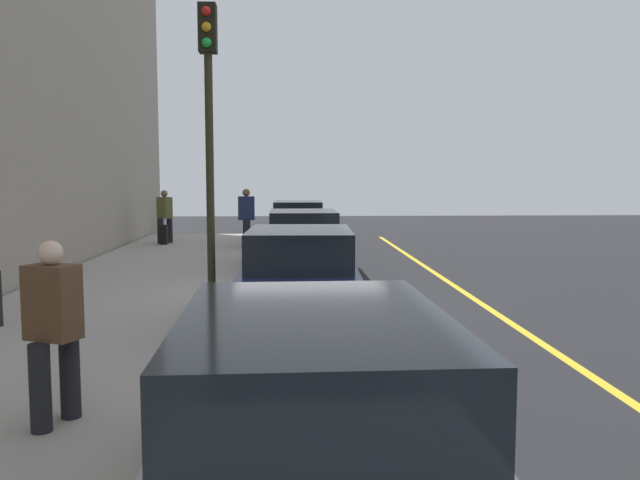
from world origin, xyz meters
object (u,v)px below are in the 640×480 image
Objects in this scene: pedestrian_brown_coat at (53,327)px; traffic_light_pole at (209,111)px; parked_car_white at (316,444)px; pedestrian_navy_coat at (246,216)px; parked_car_navy at (300,278)px; rolling_suitcase at (164,235)px; pedestrian_olive_coat at (165,215)px; parked_car_green at (298,224)px; parked_car_black at (303,242)px.

traffic_light_pole reaches higher than pedestrian_brown_coat.
parked_car_white is 2.59× the size of pedestrian_navy_coat.
rolling_suitcase is at bearing -159.55° from parked_car_navy.
rolling_suitcase is at bearing 5.78° from pedestrian_olive_coat.
pedestrian_brown_coat is 1.66× the size of rolling_suitcase.
pedestrian_olive_coat is 1.07× the size of pedestrian_brown_coat.
parked_car_white is 18.65m from pedestrian_olive_coat.
traffic_light_pole reaches higher than parked_car_green.
pedestrian_brown_coat is at bearing -2.82° from pedestrian_navy_coat.
parked_car_black is 12.13m from parked_car_white.
pedestrian_navy_coat is 10.81m from traffic_light_pole.
pedestrian_brown_coat is at bearing -8.15° from parked_car_green.
pedestrian_brown_coat reaches higher than parked_car_white.
traffic_light_pole is (-4.17, 0.88, 2.28)m from pedestrian_brown_coat.
parked_car_white is 3.00m from pedestrian_brown_coat.
traffic_light_pole is (-6.17, -1.33, 2.54)m from parked_car_white.
pedestrian_navy_coat is 1.84× the size of rolling_suitcase.
parked_car_white is at bearing -0.03° from parked_car_navy.
parked_car_black is 4.40× the size of rolling_suitcase.
parked_car_navy is at bearing -1.83° from parked_car_black.
parked_car_white is at bearing 13.24° from pedestrian_olive_coat.
pedestrian_navy_coat reaches higher than parked_car_white.
parked_car_black is 6.66m from traffic_light_pole.
rolling_suitcase is (-15.79, -2.02, -0.56)m from pedestrian_brown_coat.
parked_car_black is 5.71m from parked_car_navy.
traffic_light_pole is at bearing -167.79° from parked_car_white.
pedestrian_olive_coat is at bearing -86.96° from parked_car_green.
parked_car_white is 4.78× the size of rolling_suitcase.
pedestrian_brown_coat is at bearing -26.62° from parked_car_navy.
pedestrian_olive_coat reaches higher than pedestrian_brown_coat.
parked_car_black is at bearing 0.48° from parked_car_green.
rolling_suitcase is (-11.62, -2.90, -2.83)m from traffic_light_pole.
pedestrian_brown_coat is at bearing -13.33° from parked_car_black.
parked_car_green and parked_car_navy have the same top height.
traffic_light_pole reaches higher than rolling_suitcase.
parked_car_white is (6.43, -0.00, 0.00)m from parked_car_navy.
pedestrian_navy_coat is at bearing -171.78° from parked_car_navy.
pedestrian_brown_coat is 0.35× the size of traffic_light_pole.
parked_car_black is 2.65× the size of pedestrian_brown_coat.
parked_car_navy is at bearing -0.62° from parked_car_green.
pedestrian_navy_coat reaches higher than pedestrian_olive_coat.
pedestrian_olive_coat is at bearing -174.22° from rolling_suitcase.
pedestrian_olive_coat is 0.96× the size of pedestrian_navy_coat.
parked_car_black is at bearing 36.49° from pedestrian_olive_coat.
parked_car_black and parked_car_navy have the same top height.
pedestrian_olive_coat is 0.37× the size of traffic_light_pole.
pedestrian_olive_coat is 1.78× the size of rolling_suitcase.
pedestrian_olive_coat is at bearing -116.68° from pedestrian_navy_coat.
parked_car_navy is at bearing 8.22° from pedestrian_navy_coat.
pedestrian_navy_coat is 14.78m from pedestrian_brown_coat.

